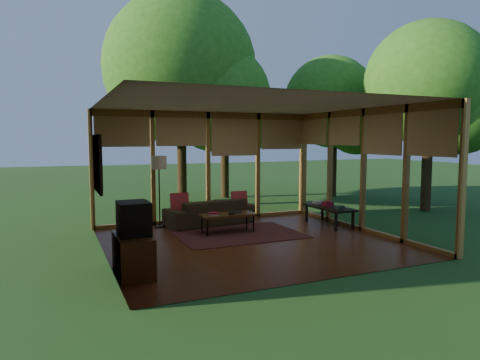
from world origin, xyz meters
name	(u,v)px	position (x,y,z in m)	size (l,w,h in m)	color
floor	(250,242)	(0.00, 0.00, 0.00)	(5.50, 5.50, 0.00)	brown
ceiling	(251,104)	(0.00, 0.00, 2.70)	(5.50, 5.50, 0.00)	white
wall_left	(104,179)	(-2.75, 0.00, 1.35)	(0.04, 5.00, 2.70)	silver
wall_front	(325,187)	(0.00, -2.50, 1.35)	(5.50, 0.04, 2.70)	silver
window_wall_back	(208,167)	(0.00, 2.50, 1.35)	(5.50, 0.12, 2.70)	olive
window_wall_right	(363,170)	(2.75, 0.00, 1.35)	(0.12, 5.00, 2.70)	olive
exterior_lawn	(338,185)	(8.00, 8.00, -0.01)	(40.00, 40.00, 0.00)	#234C1C
tree_nw	(180,69)	(0.05, 5.08, 4.11)	(4.53, 4.53, 6.38)	#362613
tree_ne	(224,102)	(1.99, 6.48, 3.33)	(2.97, 2.97, 4.83)	#362613
tree_se	(427,84)	(6.08, 1.45, 3.56)	(3.44, 3.44, 5.29)	#362613
tree_far	(330,102)	(5.44, 5.10, 3.32)	(3.21, 3.21, 4.94)	#362613
rug	(238,234)	(0.05, 0.73, 0.01)	(2.59, 1.84, 0.01)	maroon
sofa	(210,212)	(-0.14, 2.00, 0.31)	(2.10, 0.82, 0.61)	#372E1B
pillow_left	(180,202)	(-0.89, 1.95, 0.59)	(0.41, 0.14, 0.41)	maroon
pillow_right	(239,199)	(0.61, 1.95, 0.57)	(0.38, 0.13, 0.38)	maroon
ct_book_lower	(213,215)	(-0.46, 0.88, 0.44)	(0.20, 0.15, 0.03)	beige
ct_book_upper	(213,213)	(-0.46, 0.88, 0.47)	(0.20, 0.15, 0.03)	maroon
ct_book_side	(237,212)	(0.14, 1.01, 0.44)	(0.19, 0.14, 0.03)	#151C31
ct_bowl	(232,213)	(-0.06, 0.83, 0.46)	(0.16, 0.16, 0.07)	black
media_cabinet	(133,254)	(-2.47, -1.11, 0.30)	(0.50, 1.00, 0.60)	#593318
television	(134,218)	(-2.45, -1.11, 0.85)	(0.45, 0.55, 0.50)	black
console_book_a	(339,207)	(2.40, 0.37, 0.49)	(0.20, 0.14, 0.07)	#2D5044
console_book_b	(328,204)	(2.40, 0.82, 0.51)	(0.23, 0.17, 0.10)	maroon
console_book_c	(318,202)	(2.40, 1.22, 0.49)	(0.24, 0.17, 0.06)	beige
floor_lamp	(159,167)	(-1.31, 2.19, 1.41)	(0.36, 0.36, 1.65)	black
coffee_table	(228,215)	(-0.11, 0.93, 0.39)	(1.20, 0.50, 0.43)	#593318
side_console	(329,208)	(2.40, 0.77, 0.41)	(0.60, 1.40, 0.46)	black
wall_painting	(98,163)	(-2.71, 1.40, 1.55)	(0.06, 1.35, 1.15)	black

